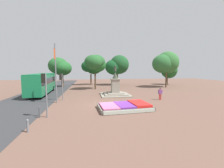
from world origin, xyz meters
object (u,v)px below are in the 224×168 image
(statue_monument, at_px, (115,90))
(pedestrian_with_handbag, at_px, (160,93))
(flower_planter, at_px, (126,107))
(traffic_light_near_crossing, at_px, (45,87))
(kerb_bollard_south, at_px, (28,125))
(city_bus, at_px, (42,82))
(kerb_bollard_mid_a, at_px, (40,112))
(banner_pole, at_px, (56,72))
(traffic_light_mid_block, at_px, (61,82))

(statue_monument, distance_m, pedestrian_with_handbag, 6.84)
(flower_planter, height_order, traffic_light_near_crossing, traffic_light_near_crossing)
(statue_monument, bearing_deg, kerb_bollard_south, -121.89)
(traffic_light_near_crossing, relative_size, city_bus, 0.33)
(traffic_light_near_crossing, relative_size, kerb_bollard_mid_a, 3.85)
(pedestrian_with_handbag, xyz_separation_m, kerb_bollard_south, (-13.19, -8.37, -0.48))
(banner_pole, distance_m, kerb_bollard_south, 9.19)
(flower_planter, xyz_separation_m, city_bus, (-11.22, 11.37, 1.65))
(traffic_light_mid_block, distance_m, kerb_bollard_south, 10.23)
(kerb_bollard_south, bearing_deg, pedestrian_with_handbag, 32.40)
(statue_monument, relative_size, kerb_bollard_mid_a, 4.86)
(traffic_light_mid_block, xyz_separation_m, city_bus, (-4.08, 5.85, -0.53))
(traffic_light_near_crossing, xyz_separation_m, pedestrian_with_handbag, (12.89, 5.39, -1.64))
(traffic_light_near_crossing, relative_size, pedestrian_with_handbag, 2.26)
(pedestrian_with_handbag, height_order, kerb_bollard_south, pedestrian_with_handbag)
(banner_pole, relative_size, city_bus, 0.64)
(kerb_bollard_mid_a, bearing_deg, city_bus, 105.21)
(traffic_light_near_crossing, distance_m, kerb_bollard_mid_a, 2.13)
(statue_monument, relative_size, pedestrian_with_handbag, 2.86)
(kerb_bollard_mid_a, bearing_deg, statue_monument, 50.46)
(city_bus, xyz_separation_m, kerb_bollard_south, (3.70, -15.88, -1.46))
(banner_pole, xyz_separation_m, kerb_bollard_mid_a, (-0.21, -5.66, -3.23))
(traffic_light_near_crossing, bearing_deg, flower_planter, 11.97)
(traffic_light_near_crossing, bearing_deg, banner_pole, 92.69)
(flower_planter, distance_m, kerb_bollard_mid_a, 7.87)
(traffic_light_near_crossing, relative_size, kerb_bollard_south, 4.32)
(city_bus, height_order, kerb_bollard_south, city_bus)
(statue_monument, height_order, banner_pole, banner_pole)
(traffic_light_near_crossing, xyz_separation_m, kerb_bollard_south, (-0.30, -2.98, -2.12))
(traffic_light_near_crossing, distance_m, city_bus, 13.52)
(city_bus, height_order, kerb_bollard_mid_a, city_bus)
(pedestrian_with_handbag, height_order, kerb_bollard_mid_a, pedestrian_with_handbag)
(pedestrian_with_handbag, distance_m, kerb_bollard_mid_a, 14.44)
(traffic_light_near_crossing, bearing_deg, city_bus, 107.20)
(flower_planter, relative_size, pedestrian_with_handbag, 3.35)
(flower_planter, distance_m, traffic_light_mid_block, 9.29)
(statue_monument, height_order, kerb_bollard_mid_a, statue_monument)
(flower_planter, bearing_deg, banner_pole, 151.44)
(traffic_light_near_crossing, distance_m, kerb_bollard_south, 3.67)
(city_bus, distance_m, pedestrian_with_handbag, 18.50)
(statue_monument, xyz_separation_m, banner_pole, (-7.88, -4.14, 2.82))
(kerb_bollard_mid_a, bearing_deg, traffic_light_near_crossing, 6.40)
(kerb_bollard_mid_a, bearing_deg, traffic_light_mid_block, 85.54)
(traffic_light_mid_block, distance_m, banner_pole, 1.97)
(flower_planter, height_order, traffic_light_mid_block, traffic_light_mid_block)
(banner_pole, bearing_deg, traffic_light_near_crossing, -87.31)
(flower_planter, height_order, statue_monument, statue_monument)
(flower_planter, bearing_deg, kerb_bollard_mid_a, -168.37)
(statue_monument, height_order, city_bus, statue_monument)
(traffic_light_mid_block, bearing_deg, city_bus, 124.87)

